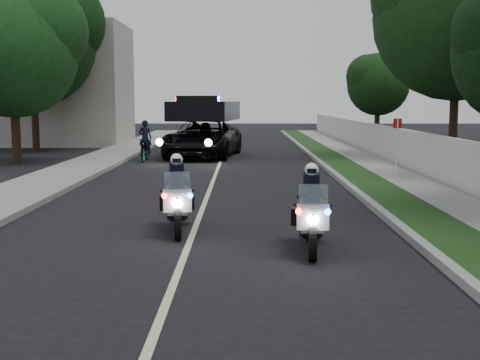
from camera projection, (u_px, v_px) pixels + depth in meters
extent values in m
plane|color=black|center=(188.00, 246.00, 11.01)|extent=(120.00, 120.00, 0.00)
cube|color=gray|center=(335.00, 175.00, 20.90)|extent=(0.20, 60.00, 0.15)
cube|color=#193814|center=(356.00, 175.00, 20.89)|extent=(1.20, 60.00, 0.16)
cube|color=gray|center=(395.00, 175.00, 20.89)|extent=(1.40, 60.00, 0.16)
cube|color=beige|center=(425.00, 155.00, 20.79)|extent=(0.22, 60.00, 1.50)
cube|color=gray|center=(94.00, 175.00, 20.95)|extent=(0.20, 60.00, 0.15)
cube|color=gray|center=(61.00, 175.00, 20.95)|extent=(2.00, 60.00, 0.16)
cube|color=#A8A396|center=(58.00, 85.00, 36.42)|extent=(8.00, 6.00, 7.00)
cube|color=#BFB78C|center=(215.00, 177.00, 20.93)|extent=(0.12, 50.00, 0.01)
imported|color=black|center=(203.00, 157.00, 28.46)|extent=(3.67, 6.49, 2.99)
imported|color=black|center=(146.00, 161.00, 26.56)|extent=(0.70, 1.91, 0.99)
imported|color=black|center=(146.00, 161.00, 26.56)|extent=(0.59, 0.42, 1.56)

